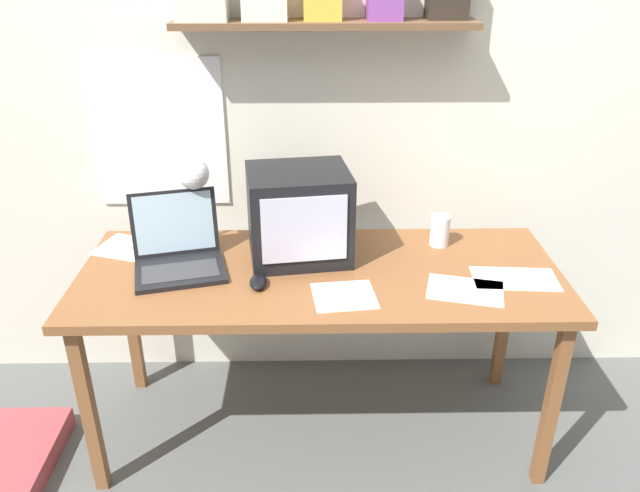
{
  "coord_description": "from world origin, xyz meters",
  "views": [
    {
      "loc": [
        -0.03,
        -2.01,
        1.85
      ],
      "look_at": [
        0.0,
        0.0,
        0.85
      ],
      "focal_mm": 35.0,
      "sensor_mm": 36.0,
      "label": 1
    }
  ],
  "objects_px": {
    "laptop": "(178,250)",
    "juice_glass": "(440,232)",
    "crt_monitor": "(299,214)",
    "printed_handout": "(127,247)",
    "loose_paper_near_monitor": "(465,290)",
    "desk_lamp": "(194,181)",
    "computer_mouse": "(258,282)",
    "loose_paper_near_laptop": "(515,279)",
    "corner_desk": "(320,285)",
    "open_notebook": "(344,296)"
  },
  "relations": [
    {
      "from": "laptop",
      "to": "desk_lamp",
      "type": "bearing_deg",
      "value": 54.66
    },
    {
      "from": "juice_glass",
      "to": "computer_mouse",
      "type": "distance_m",
      "value": 0.76
    },
    {
      "from": "laptop",
      "to": "juice_glass",
      "type": "xyz_separation_m",
      "value": [
        1.0,
        0.16,
        -0.01
      ]
    },
    {
      "from": "crt_monitor",
      "to": "printed_handout",
      "type": "height_order",
      "value": "crt_monitor"
    },
    {
      "from": "laptop",
      "to": "computer_mouse",
      "type": "height_order",
      "value": "laptop"
    },
    {
      "from": "crt_monitor",
      "to": "loose_paper_near_monitor",
      "type": "height_order",
      "value": "crt_monitor"
    },
    {
      "from": "computer_mouse",
      "to": "open_notebook",
      "type": "height_order",
      "value": "computer_mouse"
    },
    {
      "from": "open_notebook",
      "to": "loose_paper_near_monitor",
      "type": "height_order",
      "value": "same"
    },
    {
      "from": "desk_lamp",
      "to": "open_notebook",
      "type": "relative_size",
      "value": 1.61
    },
    {
      "from": "printed_handout",
      "to": "loose_paper_near_laptop",
      "type": "bearing_deg",
      "value": -10.77
    },
    {
      "from": "corner_desk",
      "to": "crt_monitor",
      "type": "distance_m",
      "value": 0.27
    },
    {
      "from": "open_notebook",
      "to": "printed_handout",
      "type": "bearing_deg",
      "value": 155.3
    },
    {
      "from": "desk_lamp",
      "to": "printed_handout",
      "type": "height_order",
      "value": "desk_lamp"
    },
    {
      "from": "laptop",
      "to": "printed_handout",
      "type": "xyz_separation_m",
      "value": [
        -0.23,
        0.15,
        -0.06
      ]
    },
    {
      "from": "juice_glass",
      "to": "printed_handout",
      "type": "bearing_deg",
      "value": -179.68
    },
    {
      "from": "crt_monitor",
      "to": "juice_glass",
      "type": "xyz_separation_m",
      "value": [
        0.55,
        0.08,
        -0.11
      ]
    },
    {
      "from": "computer_mouse",
      "to": "open_notebook",
      "type": "relative_size",
      "value": 0.46
    },
    {
      "from": "juice_glass",
      "to": "laptop",
      "type": "bearing_deg",
      "value": -171.0
    },
    {
      "from": "desk_lamp",
      "to": "computer_mouse",
      "type": "xyz_separation_m",
      "value": [
        0.25,
        -0.3,
        -0.26
      ]
    },
    {
      "from": "corner_desk",
      "to": "crt_monitor",
      "type": "relative_size",
      "value": 4.31
    },
    {
      "from": "desk_lamp",
      "to": "loose_paper_near_monitor",
      "type": "height_order",
      "value": "desk_lamp"
    },
    {
      "from": "juice_glass",
      "to": "loose_paper_near_laptop",
      "type": "relative_size",
      "value": 0.4
    },
    {
      "from": "computer_mouse",
      "to": "loose_paper_near_monitor",
      "type": "xyz_separation_m",
      "value": [
        0.72,
        -0.04,
        -0.01
      ]
    },
    {
      "from": "computer_mouse",
      "to": "loose_paper_near_laptop",
      "type": "bearing_deg",
      "value": 2.03
    },
    {
      "from": "printed_handout",
      "to": "open_notebook",
      "type": "relative_size",
      "value": 1.15
    },
    {
      "from": "crt_monitor",
      "to": "loose_paper_near_monitor",
      "type": "bearing_deg",
      "value": -33.68
    },
    {
      "from": "crt_monitor",
      "to": "desk_lamp",
      "type": "distance_m",
      "value": 0.41
    },
    {
      "from": "corner_desk",
      "to": "laptop",
      "type": "xyz_separation_m",
      "value": [
        -0.52,
        0.05,
        0.13
      ]
    },
    {
      "from": "juice_glass",
      "to": "printed_handout",
      "type": "relative_size",
      "value": 0.46
    },
    {
      "from": "laptop",
      "to": "loose_paper_near_laptop",
      "type": "relative_size",
      "value": 1.23
    },
    {
      "from": "crt_monitor",
      "to": "laptop",
      "type": "xyz_separation_m",
      "value": [
        -0.45,
        -0.08,
        -0.1
      ]
    },
    {
      "from": "desk_lamp",
      "to": "corner_desk",
      "type": "bearing_deg",
      "value": -35.54
    },
    {
      "from": "loose_paper_near_monitor",
      "to": "juice_glass",
      "type": "bearing_deg",
      "value": 93.96
    },
    {
      "from": "desk_lamp",
      "to": "computer_mouse",
      "type": "distance_m",
      "value": 0.47
    },
    {
      "from": "printed_handout",
      "to": "crt_monitor",
      "type": "bearing_deg",
      "value": -6.23
    },
    {
      "from": "loose_paper_near_monitor",
      "to": "printed_handout",
      "type": "bearing_deg",
      "value": 164.35
    },
    {
      "from": "computer_mouse",
      "to": "open_notebook",
      "type": "bearing_deg",
      "value": -14.39
    },
    {
      "from": "loose_paper_near_laptop",
      "to": "desk_lamp",
      "type": "bearing_deg",
      "value": 167.07
    },
    {
      "from": "printed_handout",
      "to": "loose_paper_near_laptop",
      "type": "xyz_separation_m",
      "value": [
        1.46,
        -0.28,
        0.0
      ]
    },
    {
      "from": "computer_mouse",
      "to": "loose_paper_near_monitor",
      "type": "bearing_deg",
      "value": -3.49
    },
    {
      "from": "desk_lamp",
      "to": "computer_mouse",
      "type": "relative_size",
      "value": 3.52
    },
    {
      "from": "corner_desk",
      "to": "laptop",
      "type": "relative_size",
      "value": 4.64
    },
    {
      "from": "open_notebook",
      "to": "corner_desk",
      "type": "bearing_deg",
      "value": 113.11
    },
    {
      "from": "open_notebook",
      "to": "loose_paper_near_monitor",
      "type": "relative_size",
      "value": 0.79
    },
    {
      "from": "printed_handout",
      "to": "loose_paper_near_laptop",
      "type": "height_order",
      "value": "same"
    },
    {
      "from": "crt_monitor",
      "to": "loose_paper_near_laptop",
      "type": "xyz_separation_m",
      "value": [
        0.77,
        -0.2,
        -0.17
      ]
    },
    {
      "from": "juice_glass",
      "to": "crt_monitor",
      "type": "bearing_deg",
      "value": -171.63
    },
    {
      "from": "desk_lamp",
      "to": "loose_paper_near_monitor",
      "type": "relative_size",
      "value": 1.27
    },
    {
      "from": "laptop",
      "to": "loose_paper_near_laptop",
      "type": "xyz_separation_m",
      "value": [
        1.22,
        -0.13,
        -0.06
      ]
    },
    {
      "from": "laptop",
      "to": "loose_paper_near_laptop",
      "type": "height_order",
      "value": "laptop"
    }
  ]
}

